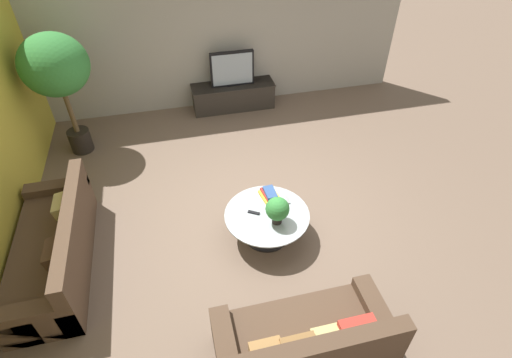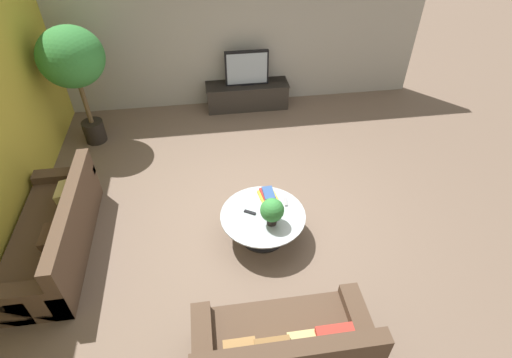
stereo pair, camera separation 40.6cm
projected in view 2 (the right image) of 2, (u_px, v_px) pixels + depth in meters
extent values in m
plane|color=brown|center=(256.00, 208.00, 5.92)|extent=(24.00, 24.00, 0.00)
cube|color=#A39E93|center=(231.00, 28.00, 7.38)|extent=(7.40, 0.12, 3.00)
cube|color=#2D2823|center=(247.00, 96.00, 7.99)|extent=(1.59, 0.48, 0.50)
cube|color=#2D2823|center=(247.00, 85.00, 7.83)|extent=(1.63, 0.50, 0.02)
cube|color=black|center=(247.00, 68.00, 7.60)|extent=(0.83, 0.08, 0.67)
cube|color=#99A8B7|center=(247.00, 69.00, 7.57)|extent=(0.77, 0.00, 0.61)
cube|color=black|center=(247.00, 84.00, 7.81)|extent=(0.25, 0.13, 0.02)
cylinder|color=black|center=(263.00, 235.00, 5.50)|extent=(0.62, 0.62, 0.02)
cylinder|color=black|center=(263.00, 226.00, 5.38)|extent=(0.10, 0.10, 0.40)
cylinder|color=#A8B2B7|center=(263.00, 215.00, 5.25)|extent=(1.13, 1.13, 0.02)
cube|color=#4C3828|center=(54.00, 239.00, 5.19)|extent=(0.84, 2.17, 0.42)
cube|color=#4C3828|center=(71.00, 214.00, 4.95)|extent=(0.16, 2.17, 0.42)
cube|color=#4C3828|center=(68.00, 186.00, 5.89)|extent=(0.84, 0.20, 0.54)
cube|color=#4C3828|center=(31.00, 303.00, 4.41)|extent=(0.84, 0.20, 0.54)
cube|color=tan|center=(66.00, 197.00, 5.27)|extent=(0.17, 0.34, 0.33)
cube|color=#422D1E|center=(51.00, 242.00, 4.68)|extent=(0.16, 0.35, 0.32)
cube|color=#4C3828|center=(282.00, 346.00, 4.10)|extent=(1.79, 0.84, 0.42)
cube|color=#4C3828|center=(357.00, 333.00, 4.15)|extent=(0.20, 0.84, 0.54)
cube|color=#4C3828|center=(204.00, 354.00, 3.98)|extent=(0.20, 0.84, 0.54)
cube|color=#B23328|center=(333.00, 339.00, 3.77)|extent=(0.36, 0.13, 0.32)
cube|color=tan|center=(303.00, 345.00, 3.76)|extent=(0.28, 0.17, 0.27)
cube|color=olive|center=(272.00, 348.00, 3.72)|extent=(0.33, 0.18, 0.31)
cube|color=olive|center=(240.00, 353.00, 3.69)|extent=(0.30, 0.17, 0.29)
cylinder|color=black|center=(94.00, 131.00, 7.12)|extent=(0.37, 0.37, 0.39)
cylinder|color=brown|center=(86.00, 104.00, 6.76)|extent=(0.08, 0.08, 0.72)
ellipsoid|color=#337F38|center=(71.00, 57.00, 6.22)|extent=(1.02, 1.02, 0.95)
cylinder|color=black|center=(272.00, 220.00, 5.09)|extent=(0.13, 0.13, 0.11)
sphere|color=#337F38|center=(272.00, 210.00, 4.97)|extent=(0.31, 0.31, 0.31)
cube|color=gold|center=(268.00, 196.00, 5.48)|extent=(0.27, 0.31, 0.04)
cube|color=#A32823|center=(268.00, 194.00, 5.46)|extent=(0.21, 0.30, 0.03)
cube|color=#2D4C84|center=(269.00, 193.00, 5.43)|extent=(0.16, 0.26, 0.04)
cube|color=black|center=(250.00, 212.00, 5.26)|extent=(0.16, 0.12, 0.02)
cube|color=gray|center=(286.00, 202.00, 5.41)|extent=(0.06, 0.16, 0.02)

